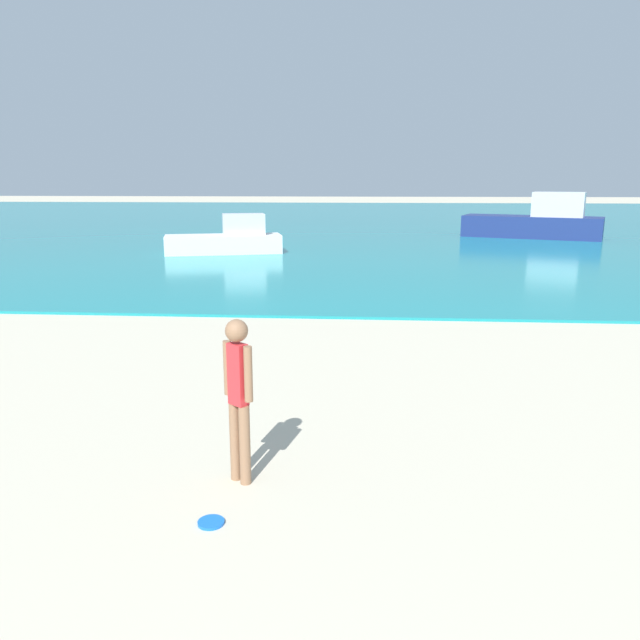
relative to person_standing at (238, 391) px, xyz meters
name	(u,v)px	position (x,y,z in m)	size (l,w,h in m)	color
water	(362,220)	(0.86, 36.99, -0.87)	(160.00, 60.00, 0.06)	teal
person_standing	(238,391)	(0.00, 0.00, 0.00)	(0.30, 0.25, 1.58)	#936B4C
frisbee	(211,522)	(-0.10, -0.76, -0.88)	(0.22, 0.22, 0.03)	blue
boat_near	(228,240)	(-4.00, 17.65, -0.33)	(4.48, 2.43, 1.45)	white
boat_far	(537,222)	(9.20, 24.87, -0.10)	(6.55, 4.13, 2.12)	navy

